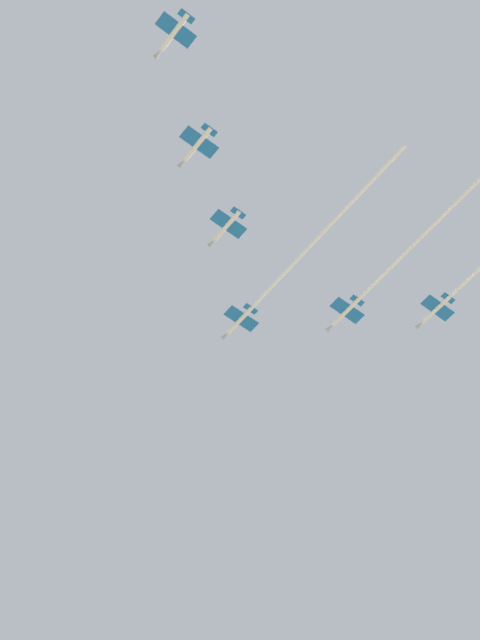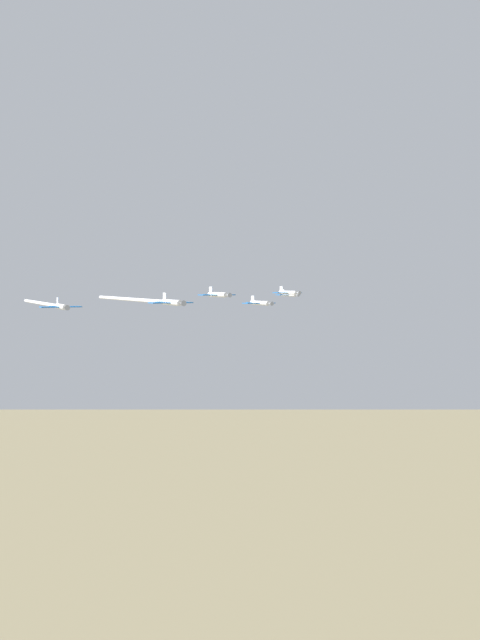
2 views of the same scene
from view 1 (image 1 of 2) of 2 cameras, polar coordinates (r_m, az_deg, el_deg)
name	(u,v)px [view 1 (image 1 of 2)]	position (r m, az deg, el deg)	size (l,w,h in m)	color
jet_lead	(291,266)	(223.85, 2.86, 3.01)	(59.68, 15.83, 2.29)	white
jet_port_inner	(226,226)	(219.86, -0.76, 5.26)	(11.09, 8.29, 2.29)	white
jet_starboard_inner	(397,261)	(224.24, 8.78, 3.29)	(57.17, 15.29, 2.29)	white
jet_port_outer	(197,145)	(209.05, -2.41, 9.75)	(11.09, 8.29, 2.29)	white
jet_center_rear	(174,33)	(203.44, -3.72, 15.70)	(11.09, 8.29, 2.29)	white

